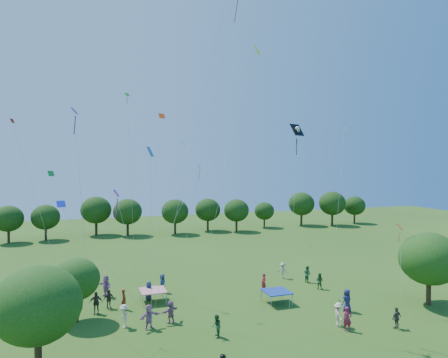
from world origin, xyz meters
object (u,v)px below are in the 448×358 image
near_tree_north (76,279)px  tent_blue (277,292)px  near_tree_west (37,305)px  red_high_kite (226,39)px  pirate_kite (297,135)px  near_tree_east (429,259)px  tent_red_stripe (153,290)px

near_tree_north → tent_blue: bearing=-4.0°
near_tree_west → red_high_kite: 23.42m
near_tree_north → pirate_kite: bearing=-21.2°
near_tree_east → tent_red_stripe: bearing=160.0°
tent_red_stripe → pirate_kite: (9.39, -8.61, 13.25)m
near_tree_north → near_tree_west: bearing=-103.1°
tent_red_stripe → red_high_kite: red_high_kite is taller
near_tree_east → red_high_kite: size_ratio=0.24×
near_tree_east → tent_red_stripe: size_ratio=2.85×
near_tree_west → near_tree_north: (1.77, 7.61, -0.78)m
near_tree_east → tent_blue: bearing=160.0°
near_tree_north → near_tree_east: (28.66, -5.61, 0.72)m
near_tree_north → tent_blue: size_ratio=2.24×
tent_blue → tent_red_stripe: bearing=159.9°
near_tree_west → near_tree_north: 7.85m
tent_red_stripe → near_tree_east: bearing=-20.0°
near_tree_north → red_high_kite: size_ratio=0.19×
tent_blue → near_tree_north: bearing=176.0°
tent_blue → pirate_kite: size_ratio=0.16×
tent_red_stripe → tent_blue: 10.83m
tent_blue → red_high_kite: (-4.71, -0.27, 21.17)m
red_high_kite → near_tree_west: bearing=-155.3°
tent_red_stripe → red_high_kite: size_ratio=0.08×
near_tree_north → tent_red_stripe: bearing=22.3°
near_tree_west → near_tree_east: (30.43, 2.00, -0.05)m
near_tree_north → tent_blue: near_tree_north is taller
tent_blue → red_high_kite: bearing=-176.8°
near_tree_west → near_tree_north: bearing=76.9°
pirate_kite → red_high_kite: size_ratio=0.52×
near_tree_west → pirate_kite: 20.23m
red_high_kite → tent_blue: bearing=3.2°
near_tree_north → tent_red_stripe: size_ratio=2.24×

